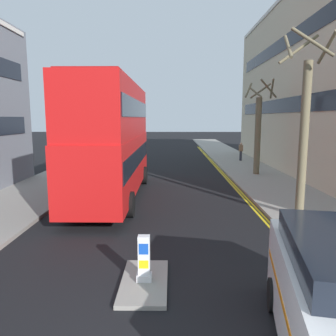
% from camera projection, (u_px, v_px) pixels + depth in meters
% --- Properties ---
extents(sidewalk_right, '(4.00, 80.00, 0.14)m').
position_uv_depth(sidewalk_right, '(270.00, 184.00, 19.28)').
color(sidewalk_right, gray).
rests_on(sidewalk_right, ground).
extents(sidewalk_left, '(4.00, 80.00, 0.14)m').
position_uv_depth(sidewalk_left, '(51.00, 184.00, 19.41)').
color(sidewalk_left, gray).
rests_on(sidewalk_left, ground).
extents(kerb_line_outer, '(0.10, 56.00, 0.01)m').
position_uv_depth(kerb_line_outer, '(242.00, 193.00, 17.33)').
color(kerb_line_outer, yellow).
rests_on(kerb_line_outer, ground).
extents(kerb_line_inner, '(0.10, 56.00, 0.01)m').
position_uv_depth(kerb_line_inner, '(239.00, 193.00, 17.33)').
color(kerb_line_inner, yellow).
rests_on(kerb_line_inner, ground).
extents(traffic_island, '(1.10, 2.20, 0.10)m').
position_uv_depth(traffic_island, '(144.00, 282.00, 7.84)').
color(traffic_island, gray).
rests_on(traffic_island, ground).
extents(keep_left_bollard, '(0.36, 0.28, 1.11)m').
position_uv_depth(keep_left_bollard, '(144.00, 260.00, 7.76)').
color(keep_left_bollard, silver).
rests_on(keep_left_bollard, traffic_island).
extents(double_decker_bus_away, '(2.83, 10.82, 5.64)m').
position_uv_depth(double_decker_bus_away, '(113.00, 137.00, 16.01)').
color(double_decker_bus_away, red).
rests_on(double_decker_bus_away, ground).
extents(pedestrian_far, '(0.34, 0.22, 1.62)m').
position_uv_depth(pedestrian_far, '(241.00, 151.00, 29.31)').
color(pedestrian_far, '#2D2D38').
rests_on(pedestrian_far, sidewalk_right).
extents(street_tree_near, '(2.14, 2.13, 6.28)m').
position_uv_depth(street_tree_near, '(258.00, 131.00, 22.02)').
color(street_tree_near, '#6B6047').
rests_on(street_tree_near, sidewalk_right).
extents(street_tree_mid, '(1.62, 1.87, 7.01)m').
position_uv_depth(street_tree_mid, '(304.00, 129.00, 12.36)').
color(street_tree_mid, '#6B6047').
rests_on(street_tree_mid, sidewalk_right).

